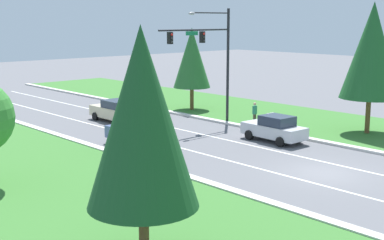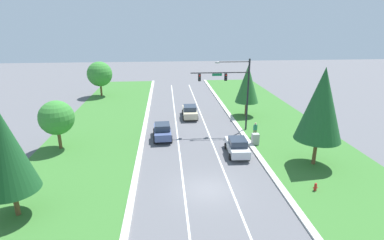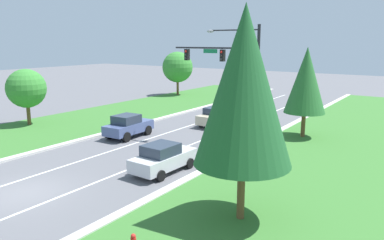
# 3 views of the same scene
# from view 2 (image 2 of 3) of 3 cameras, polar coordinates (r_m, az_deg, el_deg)

# --- Properties ---
(ground_plane) EXTENTS (160.00, 160.00, 0.00)m
(ground_plane) POSITION_cam_2_polar(r_m,az_deg,el_deg) (23.44, 3.00, -13.10)
(ground_plane) COLOR #5B5B60
(curb_strip_right) EXTENTS (0.50, 90.00, 0.15)m
(curb_strip_right) POSITION_cam_2_polar(r_m,az_deg,el_deg) (24.77, 16.34, -11.85)
(curb_strip_right) COLOR beige
(curb_strip_right) RESTS_ON ground_plane
(curb_strip_left) EXTENTS (0.50, 90.00, 0.15)m
(curb_strip_left) POSITION_cam_2_polar(r_m,az_deg,el_deg) (23.37, -11.25, -13.35)
(curb_strip_left) COLOR beige
(curb_strip_left) RESTS_ON ground_plane
(grass_verge_right) EXTENTS (10.00, 90.00, 0.08)m
(grass_verge_right) POSITION_cam_2_polar(r_m,az_deg,el_deg) (27.06, 26.94, -10.60)
(grass_verge_right) COLOR #38702D
(grass_verge_right) RESTS_ON ground_plane
(grass_verge_left) EXTENTS (10.00, 90.00, 0.08)m
(grass_verge_left) POSITION_cam_2_polar(r_m,az_deg,el_deg) (24.55, -23.84, -13.13)
(grass_verge_left) COLOR #38702D
(grass_verge_left) RESTS_ON ground_plane
(lane_stripe_inner_left) EXTENTS (0.14, 81.00, 0.01)m
(lane_stripe_inner_left) POSITION_cam_2_polar(r_m,az_deg,el_deg) (23.28, -1.52, -13.31)
(lane_stripe_inner_left) COLOR white
(lane_stripe_inner_left) RESTS_ON ground_plane
(lane_stripe_inner_right) EXTENTS (0.14, 81.00, 0.01)m
(lane_stripe_inner_right) POSITION_cam_2_polar(r_m,az_deg,el_deg) (23.74, 7.41, -12.81)
(lane_stripe_inner_right) COLOR white
(lane_stripe_inner_right) RESTS_ON ground_plane
(traffic_signal_mast) EXTENTS (6.65, 0.41, 8.36)m
(traffic_signal_mast) POSITION_cam_2_polar(r_m,az_deg,el_deg) (34.17, 7.75, 6.70)
(traffic_signal_mast) COLOR black
(traffic_signal_mast) RESTS_ON ground_plane
(silver_sedan) EXTENTS (2.06, 4.23, 1.66)m
(silver_sedan) POSITION_cam_2_polar(r_m,az_deg,el_deg) (29.16, 8.60, -4.96)
(silver_sedan) COLOR silver
(silver_sedan) RESTS_ON ground_plane
(slate_blue_sedan) EXTENTS (2.12, 4.19, 1.77)m
(slate_blue_sedan) POSITION_cam_2_polar(r_m,az_deg,el_deg) (32.75, -5.67, -2.10)
(slate_blue_sedan) COLOR #475684
(slate_blue_sedan) RESTS_ON ground_plane
(champagne_sedan) EXTENTS (2.08, 4.65, 1.65)m
(champagne_sedan) POSITION_cam_2_polar(r_m,az_deg,el_deg) (40.08, -0.42, 1.67)
(champagne_sedan) COLOR beige
(champagne_sedan) RESTS_ON ground_plane
(utility_cabinet) EXTENTS (0.70, 0.60, 1.23)m
(utility_cabinet) POSITION_cam_2_polar(r_m,az_deg,el_deg) (31.74, 11.96, -3.62)
(utility_cabinet) COLOR #9E9E99
(utility_cabinet) RESTS_ON ground_plane
(pedestrian) EXTENTS (0.43, 0.34, 1.69)m
(pedestrian) POSITION_cam_2_polar(r_m,az_deg,el_deg) (33.74, 11.94, -1.72)
(pedestrian) COLOR #42382D
(pedestrian) RESTS_ON ground_plane
(fire_hydrant) EXTENTS (0.34, 0.20, 0.70)m
(fire_hydrant) POSITION_cam_2_polar(r_m,az_deg,el_deg) (24.84, 22.45, -11.75)
(fire_hydrant) COLOR red
(fire_hydrant) RESTS_ON ground_plane
(conifer_near_right_tree) EXTENTS (3.94, 3.94, 8.73)m
(conifer_near_right_tree) POSITION_cam_2_polar(r_m,az_deg,el_deg) (27.42, 23.41, 2.73)
(conifer_near_right_tree) COLOR brown
(conifer_near_right_tree) RESTS_ON ground_plane
(oak_near_left_tree) EXTENTS (3.38, 3.38, 4.98)m
(oak_near_left_tree) POSITION_cam_2_polar(r_m,az_deg,el_deg) (32.07, -24.40, 0.38)
(oak_near_left_tree) COLOR brown
(oak_near_left_tree) RESTS_ON ground_plane
(conifer_far_right_tree) EXTENTS (3.10, 3.10, 6.92)m
(conifer_far_right_tree) POSITION_cam_2_polar(r_m,az_deg,el_deg) (40.45, 10.52, 6.77)
(conifer_far_right_tree) COLOR brown
(conifer_far_right_tree) RESTS_ON ground_plane
(oak_far_left_tree) EXTENTS (4.17, 4.17, 5.96)m
(oak_far_left_tree) POSITION_cam_2_polar(r_m,az_deg,el_deg) (53.48, -17.18, 8.36)
(oak_far_left_tree) COLOR brown
(oak_far_left_tree) RESTS_ON ground_plane
(conifer_mid_left_tree) EXTENTS (3.43, 3.43, 7.44)m
(conifer_mid_left_tree) POSITION_cam_2_polar(r_m,az_deg,el_deg) (21.67, -32.04, -4.91)
(conifer_mid_left_tree) COLOR brown
(conifer_mid_left_tree) RESTS_ON ground_plane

